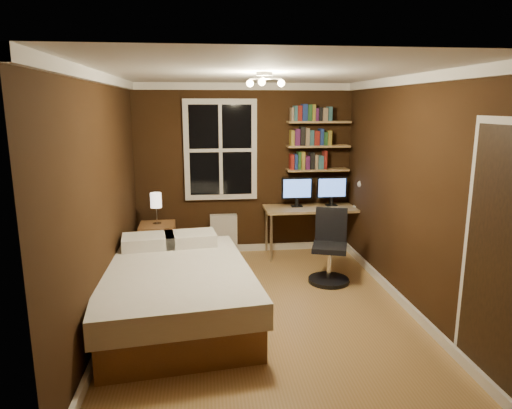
{
  "coord_description": "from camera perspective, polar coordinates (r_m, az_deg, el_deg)",
  "views": [
    {
      "loc": [
        -0.6,
        -4.6,
        2.19
      ],
      "look_at": [
        -0.02,
        0.45,
        1.08
      ],
      "focal_mm": 32.0,
      "sensor_mm": 36.0,
      "label": 1
    }
  ],
  "objects": [
    {
      "name": "radiator",
      "position": [
        6.86,
        -4.06,
        -3.72
      ],
      "size": [
        0.4,
        0.14,
        0.6
      ],
      "primitive_type": "cube",
      "color": "beige",
      "rests_on": "ground"
    },
    {
      "name": "door",
      "position": [
        3.93,
        27.9,
        -6.42
      ],
      "size": [
        0.03,
        0.82,
        2.05
      ],
      "primitive_type": null,
      "color": "black",
      "rests_on": "ground"
    },
    {
      "name": "books_row_lower",
      "position": [
        6.83,
        7.72,
        5.4
      ],
      "size": [
        0.54,
        0.16,
        0.23
      ],
      "primitive_type": null,
      "color": "maroon",
      "rests_on": "bookshelf_lower"
    },
    {
      "name": "desk_lamp",
      "position": [
        6.76,
        12.73,
        1.38
      ],
      "size": [
        0.14,
        0.32,
        0.44
      ],
      "primitive_type": null,
      "color": "silver",
      "rests_on": "desk"
    },
    {
      "name": "office_chair",
      "position": [
        5.84,
        9.18,
        -6.27
      ],
      "size": [
        0.53,
        0.53,
        0.92
      ],
      "rotation": [
        0.0,
        0.0,
        -0.33
      ],
      "color": "black",
      "rests_on": "ground"
    },
    {
      "name": "bedside_lamp",
      "position": [
        6.34,
        -12.35,
        -0.51
      ],
      "size": [
        0.15,
        0.15,
        0.44
      ],
      "primitive_type": null,
      "color": "white",
      "rests_on": "nightstand"
    },
    {
      "name": "ceiling_fixture",
      "position": [
        4.54,
        1.05,
        14.97
      ],
      "size": [
        0.44,
        0.44,
        0.18
      ],
      "primitive_type": null,
      "color": "beige",
      "rests_on": "ceiling"
    },
    {
      "name": "ceiling",
      "position": [
        4.64,
        0.88,
        16.15
      ],
      "size": [
        3.2,
        4.2,
        0.02
      ],
      "primitive_type": "cube",
      "color": "white",
      "rests_on": "wall_back"
    },
    {
      "name": "books_row_middle",
      "position": [
        6.8,
        7.81,
        8.33
      ],
      "size": [
        0.54,
        0.16,
        0.23
      ],
      "primitive_type": null,
      "color": "navy",
      "rests_on": "bookshelf_middle"
    },
    {
      "name": "desk",
      "position": [
        6.77,
        7.52,
        -0.83
      ],
      "size": [
        1.52,
        0.57,
        0.72
      ],
      "color": "#9F7A4D",
      "rests_on": "ground"
    },
    {
      "name": "floor",
      "position": [
        5.13,
        0.79,
        -12.98
      ],
      "size": [
        4.2,
        4.2,
        0.0
      ],
      "primitive_type": "plane",
      "color": "olive",
      "rests_on": "ground"
    },
    {
      "name": "bookshelf_lower",
      "position": [
        6.85,
        7.69,
        4.32
      ],
      "size": [
        0.92,
        0.22,
        0.03
      ],
      "primitive_type": "cube",
      "color": "#9F7A4D",
      "rests_on": "wall_back"
    },
    {
      "name": "window",
      "position": [
        6.7,
        -4.45,
        6.8
      ],
      "size": [
        1.06,
        0.06,
        1.46
      ],
      "primitive_type": "cube",
      "color": "silver",
      "rests_on": "wall_back"
    },
    {
      "name": "bookshelf_middle",
      "position": [
        6.81,
        7.77,
        7.24
      ],
      "size": [
        0.92,
        0.22,
        0.03
      ],
      "primitive_type": "cube",
      "color": "#9F7A4D",
      "rests_on": "wall_back"
    },
    {
      "name": "wall_right",
      "position": [
        5.18,
        18.67,
        1.21
      ],
      "size": [
        0.04,
        4.2,
        2.5
      ],
      "primitive_type": "cube",
      "color": "black",
      "rests_on": "ground"
    },
    {
      "name": "nightstand",
      "position": [
        6.47,
        -12.14,
        -4.97
      ],
      "size": [
        0.49,
        0.49,
        0.6
      ],
      "primitive_type": "cube",
      "rotation": [
        0.0,
        0.0,
        0.02
      ],
      "color": "brown",
      "rests_on": "ground"
    },
    {
      "name": "wall_back",
      "position": [
        6.79,
        -1.46,
        4.35
      ],
      "size": [
        3.2,
        0.04,
        2.5
      ],
      "primitive_type": "cube",
      "color": "black",
      "rests_on": "ground"
    },
    {
      "name": "monitor_left",
      "position": [
        6.72,
        5.13,
        1.56
      ],
      "size": [
        0.46,
        0.12,
        0.43
      ],
      "primitive_type": null,
      "color": "black",
      "rests_on": "desk"
    },
    {
      "name": "books_row_upper",
      "position": [
        6.79,
        7.89,
        11.28
      ],
      "size": [
        0.6,
        0.16,
        0.23
      ],
      "primitive_type": null,
      "color": "#245426",
      "rests_on": "bookshelf_upper"
    },
    {
      "name": "monitor_right",
      "position": [
        6.85,
        9.44,
        1.64
      ],
      "size": [
        0.46,
        0.12,
        0.43
      ],
      "primitive_type": null,
      "color": "black",
      "rests_on": "desk"
    },
    {
      "name": "bed",
      "position": [
        4.87,
        -10.1,
        -10.69
      ],
      "size": [
        1.75,
        2.26,
        0.71
      ],
      "rotation": [
        0.0,
        0.0,
        0.12
      ],
      "color": "brown",
      "rests_on": "ground"
    },
    {
      "name": "bookshelf_upper",
      "position": [
        6.79,
        7.86,
        10.18
      ],
      "size": [
        0.92,
        0.22,
        0.03
      ],
      "primitive_type": "cube",
      "color": "#9F7A4D",
      "rests_on": "wall_back"
    },
    {
      "name": "wall_left",
      "position": [
        4.8,
        -18.49,
        0.37
      ],
      "size": [
        0.04,
        4.2,
        2.5
      ],
      "primitive_type": "cube",
      "color": "black",
      "rests_on": "ground"
    }
  ]
}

